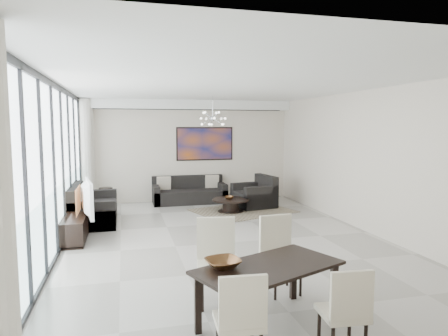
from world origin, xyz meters
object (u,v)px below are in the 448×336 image
object	(u,v)px
television	(83,198)
dining_table	(269,274)
tv_console	(75,227)
sofa_main	(189,194)
coffee_table	(231,204)

from	to	relation	value
television	dining_table	xyz separation A→B (m)	(2.26, -4.00, -0.22)
television	dining_table	distance (m)	4.60
tv_console	sofa_main	bearing A→B (deg)	48.75
television	tv_console	bearing A→B (deg)	58.51
coffee_table	sofa_main	world-z (taller)	sofa_main
sofa_main	television	size ratio (longest dim) A/B	1.74
tv_console	television	xyz separation A→B (m)	(0.16, -0.07, 0.57)
tv_console	television	distance (m)	0.60
coffee_table	dining_table	distance (m)	5.83
sofa_main	tv_console	xyz separation A→B (m)	(-2.72, -3.10, -0.02)
sofa_main	dining_table	size ratio (longest dim) A/B	1.15
television	coffee_table	bearing A→B (deg)	-71.61
coffee_table	television	distance (m)	3.84
coffee_table	dining_table	world-z (taller)	dining_table
sofa_main	television	xyz separation A→B (m)	(-2.56, -3.17, 0.55)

